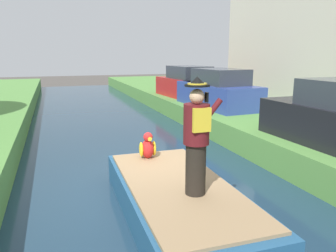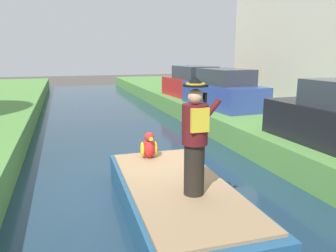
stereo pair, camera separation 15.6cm
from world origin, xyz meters
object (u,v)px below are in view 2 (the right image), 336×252
at_px(parked_car_blue, 223,91).
at_px(boat, 177,200).
at_px(parrot_plush, 149,147).
at_px(person_pirate, 195,137).
at_px(parked_car_red, 193,84).

bearing_deg(parked_car_blue, boat, -122.42).
bearing_deg(parked_car_blue, parrot_plush, -130.11).
height_order(parrot_plush, parked_car_blue, parked_car_blue).
height_order(boat, person_pirate, person_pirate).
height_order(parked_car_blue, parked_car_red, same).
height_order(boat, parked_car_blue, parked_car_blue).
distance_m(boat, parked_car_red, 10.77).
xyz_separation_m(boat, person_pirate, (0.11, -0.49, 1.23)).
bearing_deg(person_pirate, parrot_plush, 88.14).
bearing_deg(parked_car_red, parrot_plush, -117.70).
relative_size(person_pirate, parrot_plush, 3.25).
bearing_deg(parked_car_blue, person_pirate, -119.93).
relative_size(parrot_plush, parked_car_blue, 0.14).
height_order(boat, parked_car_red, parked_car_red).
bearing_deg(parked_car_blue, parked_car_red, 90.00).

